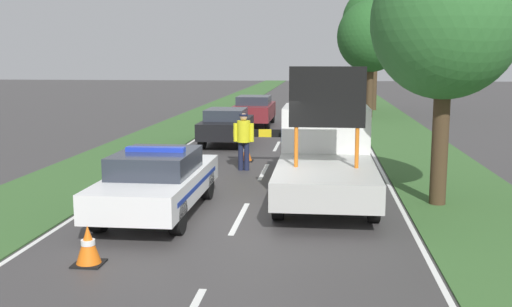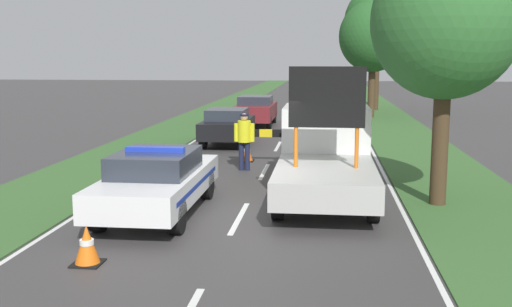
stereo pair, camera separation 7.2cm
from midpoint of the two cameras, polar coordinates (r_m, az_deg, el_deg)
ground_plane at (r=13.08m, az=-1.71°, el=-6.14°), size 160.00×160.00×0.00m
lane_markings at (r=24.56m, az=2.09°, el=1.04°), size 7.29×59.10×0.01m
grass_verge_left at (r=33.43m, az=-5.97°, el=3.16°), size 3.20×120.00×0.03m
grass_verge_right at (r=32.87m, az=12.42°, el=2.89°), size 3.20×120.00×0.03m
police_car at (r=13.43m, az=-9.47°, el=-2.55°), size 1.85×4.96×1.52m
work_truck at (r=15.24m, az=6.51°, el=0.13°), size 2.26×5.95×3.25m
road_barrier at (r=19.48m, az=1.38°, el=1.69°), size 2.50×0.08×1.14m
police_officer at (r=18.38m, az=-1.29°, el=1.62°), size 0.63×0.40×1.77m
pedestrian_civilian at (r=19.10m, az=3.12°, el=1.47°), size 0.56×0.35×1.55m
traffic_cone_near_police at (r=10.52m, az=-15.89°, el=-8.40°), size 0.49×0.49×0.68m
traffic_cone_centre_front at (r=20.09m, az=-1.08°, el=0.17°), size 0.47×0.47×0.65m
traffic_cone_near_truck at (r=17.47m, az=-4.75°, el=-1.44°), size 0.37×0.37×0.51m
queued_car_sedan_black at (r=24.09m, az=-2.91°, el=2.70°), size 1.73×4.17×1.43m
queued_car_wagon_maroon at (r=30.73m, az=-0.23°, el=4.18°), size 1.84×4.53×1.53m
roadside_tree_near_left at (r=14.44m, az=17.49°, el=11.86°), size 3.38×3.38×6.04m
roadside_tree_near_right at (r=35.40m, az=10.85°, el=10.89°), size 3.88×3.88×6.71m
roadside_tree_mid_left at (r=40.54m, az=11.28°, el=12.20°), size 4.33×4.33×8.07m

